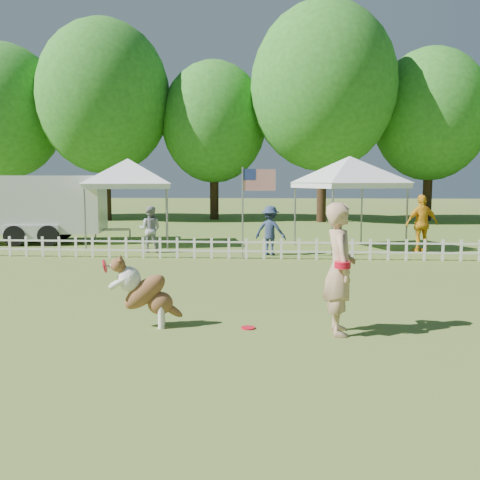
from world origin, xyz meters
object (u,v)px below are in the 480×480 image
Objects in this scene: handler at (340,269)px; spectator_a at (150,229)px; dog at (146,292)px; cargo_trailer at (40,209)px; frisbee_on_turf at (248,328)px; spectator_b at (270,231)px; canopy_tent_left at (129,203)px; flag_pole at (243,213)px; spectator_c at (422,224)px; canopy_tent_right at (349,204)px.

spectator_a is (-4.86, 8.60, -0.24)m from handler.
dog is 12.70m from cargo_trailer.
frisbee_on_turf is 8.12m from spectator_b.
cargo_trailer is (-3.44, 0.58, -0.23)m from canopy_tent_left.
handler is at bearing -72.30° from canopy_tent_left.
canopy_tent_left reaches higher than flag_pole.
spectator_c is (4.91, 8.98, 0.89)m from frisbee_on_turf.
frisbee_on_turf is 11.35m from canopy_tent_left.
flag_pole is 1.77× the size of spectator_b.
canopy_tent_left reaches higher than cargo_trailer.
spectator_a is (-2.97, 1.19, -0.59)m from flag_pole.
spectator_b is (4.92, -2.15, -0.72)m from canopy_tent_left.
handler reaches higher than spectator_c.
dog is 10.77m from canopy_tent_left.
handler is 7.66m from flag_pole.
canopy_tent_left is 1.12× the size of flag_pole.
canopy_tent_left is at bearing 134.99° from flag_pole.
canopy_tent_left is 1.62× the size of spectator_c.
canopy_tent_right is 1.13× the size of flag_pole.
flag_pole is at bearing -164.94° from canopy_tent_right.
spectator_b is at bearing -35.98° from canopy_tent_left.
dog is 11.09m from spectator_c.
canopy_tent_left is at bearing -56.12° from spectator_a.
handler is 1.33× the size of spectator_a.
flag_pole is (-0.55, 7.25, 1.30)m from frisbee_on_turf.
spectator_b is at bearing 5.05° from handler.
spectator_b reaches higher than dog.
flag_pole is (1.00, 7.29, 0.76)m from dog.
spectator_b is 0.82× the size of spectator_c.
handler is at bearing -59.00° from cargo_trailer.
spectator_a is at bearing -37.01° from cargo_trailer.
canopy_tent_left is 0.99× the size of canopy_tent_right.
canopy_tent_right is 2.05× the size of spectator_a.
canopy_tent_right is at bearing -10.73° from handler.
spectator_b is (-1.11, 8.25, -0.22)m from handler.
dog is 0.37× the size of canopy_tent_right.
canopy_tent_right is 4.22m from flag_pole.
handler is 1.30× the size of spectator_b.
canopy_tent_right reaches higher than frisbee_on_turf.
spectator_a is at bearing 169.62° from canopy_tent_right.
canopy_tent_right is 2.00× the size of spectator_b.
frisbee_on_turf is 0.08× the size of flag_pole.
spectator_a is at bearing 112.65° from frisbee_on_turf.
handler is 0.66× the size of canopy_tent_left.
spectator_c is at bearing 8.28° from flag_pole.
spectator_c is at bearing -19.87° from canopy_tent_left.
spectator_c is at bearing -23.97° from handler.
spectator_a is 0.80× the size of spectator_c.
frisbee_on_turf is at bearing -8.15° from dog.
cargo_trailer is at bearing 158.04° from canopy_tent_left.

